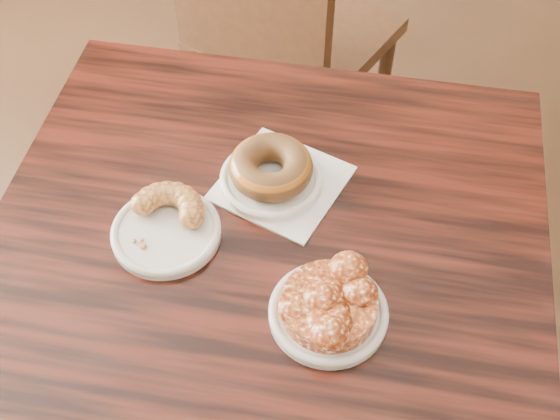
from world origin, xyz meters
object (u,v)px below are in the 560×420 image
(glazed_donut, at_px, (271,167))
(apple_fritter, at_px, (329,303))
(cafe_table, at_px, (266,366))
(chair_far, at_px, (296,37))
(cruller_fragment, at_px, (164,223))

(glazed_donut, xyz_separation_m, apple_fritter, (0.14, -0.19, -0.01))
(cafe_table, bearing_deg, chair_far, 96.00)
(cafe_table, xyz_separation_m, glazed_donut, (-0.03, 0.12, 0.41))
(apple_fritter, bearing_deg, chair_far, 109.63)
(cafe_table, relative_size, chair_far, 0.89)
(apple_fritter, bearing_deg, cruller_fragment, 167.92)
(cafe_table, bearing_deg, cruller_fragment, -179.49)
(cruller_fragment, bearing_deg, glazed_donut, 51.06)
(cafe_table, relative_size, apple_fritter, 4.72)
(chair_far, bearing_deg, apple_fritter, 126.73)
(chair_far, height_order, cruller_fragment, chair_far)
(cafe_table, xyz_separation_m, apple_fritter, (0.12, -0.08, 0.41))
(glazed_donut, height_order, cruller_fragment, glazed_donut)
(cafe_table, xyz_separation_m, chair_far, (-0.21, 0.84, 0.08))
(chair_far, distance_m, cruller_fragment, 0.92)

